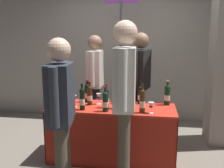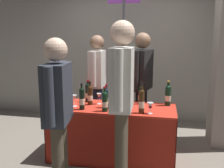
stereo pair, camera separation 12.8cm
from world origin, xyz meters
The scene contains 21 objects.
ground_plane centered at (0.00, 0.00, 0.00)m, with size 12.00×12.00×0.00m, color gray.
back_partition centered at (0.00, 1.77, 1.57)m, with size 5.90×0.12×3.13m, color #9E998E.
tasting_table centered at (0.00, 0.00, 0.49)m, with size 1.63×0.63×0.72m.
featured_wine_bottle centered at (0.35, 0.21, 0.85)m, with size 0.07×0.07×0.31m.
display_bottle_0 centered at (0.71, 0.20, 0.86)m, with size 0.07×0.07×0.33m.
display_bottle_1 centered at (-0.31, 0.04, 0.85)m, with size 0.07×0.07×0.31m.
display_bottle_2 centered at (-0.37, 0.17, 0.86)m, with size 0.08×0.08×0.31m.
display_bottle_3 centered at (-0.06, -0.06, 0.85)m, with size 0.07×0.07×0.30m.
display_bottle_4 centered at (-0.34, -0.20, 0.86)m, with size 0.07×0.07×0.33m.
display_bottle_5 centered at (0.06, -0.09, 0.85)m, with size 0.07×0.07×0.31m.
display_bottle_6 centered at (0.40, -0.20, 0.87)m, with size 0.07×0.07×0.36m.
display_bottle_7 centered at (-0.05, -0.21, 0.85)m, with size 0.07×0.07×0.31m.
wine_glass_near_vendor centered at (-0.20, 0.09, 0.83)m, with size 0.06×0.06×0.15m.
wine_glass_mid centered at (0.50, -0.20, 0.82)m, with size 0.08×0.08×0.13m.
wine_glass_near_taster centered at (-0.48, -0.08, 0.83)m, with size 0.07×0.07×0.15m.
flower_vase centered at (0.06, 0.17, 0.86)m, with size 0.08×0.08×0.38m.
vendor_presenter centered at (0.33, 0.60, 1.01)m, with size 0.31×0.60×1.67m.
vendor_assistant centered at (-0.40, 0.78, 0.98)m, with size 0.22×0.58×1.64m.
taster_foreground_right centered at (-0.35, -0.90, 0.96)m, with size 0.27×0.58×1.61m.
taster_foreground_left centered at (0.23, -0.63, 1.07)m, with size 0.24×0.57×1.78m.
booth_signpost centered at (-0.02, 1.06, 1.40)m, with size 0.53×0.04×2.32m.
Camera 1 is at (0.50, -3.09, 1.63)m, focal length 40.04 mm.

